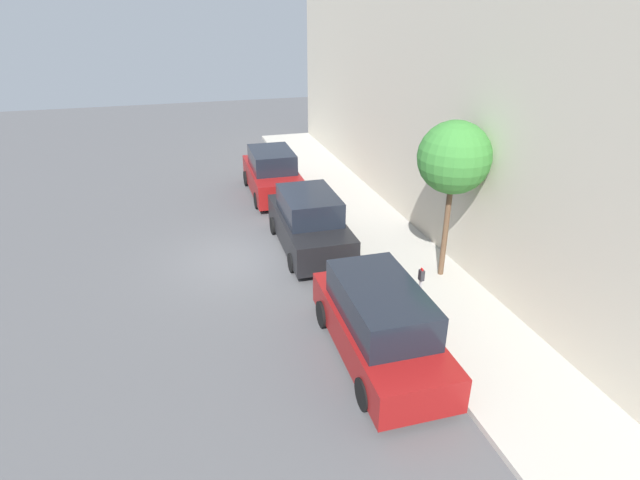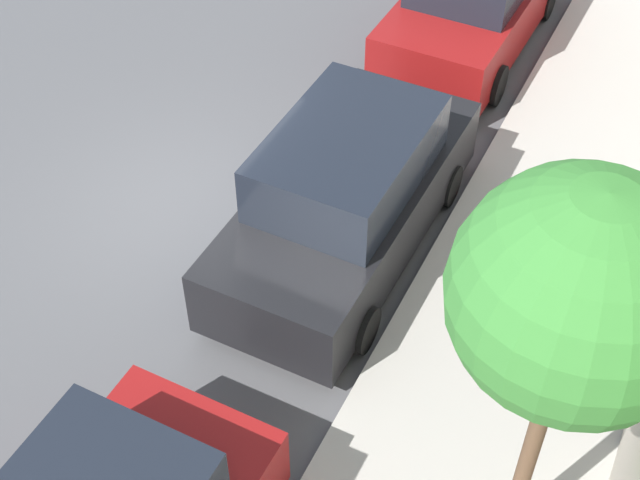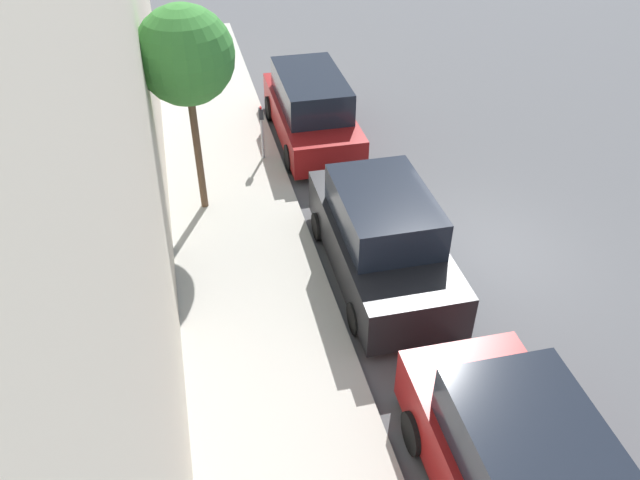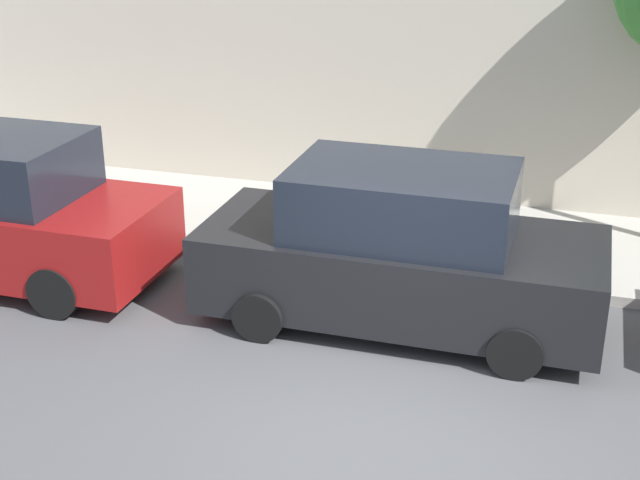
% 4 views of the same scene
% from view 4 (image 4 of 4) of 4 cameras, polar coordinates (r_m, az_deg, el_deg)
% --- Properties ---
extents(ground_plane, '(60.00, 60.00, 0.00)m').
position_cam_4_polar(ground_plane, '(9.11, 3.45, -12.03)').
color(ground_plane, '#515154').
extents(sidewalk, '(2.99, 32.00, 0.15)m').
position_cam_4_polar(sidewalk, '(13.43, 8.31, 0.08)').
color(sidewalk, '#B2ADA3').
rests_on(sidewalk, ground_plane).
extents(parked_suv_second, '(2.08, 4.82, 1.98)m').
position_cam_4_polar(parked_suv_second, '(10.73, 5.18, -0.73)').
color(parked_suv_second, black).
rests_on(parked_suv_second, ground_plane).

